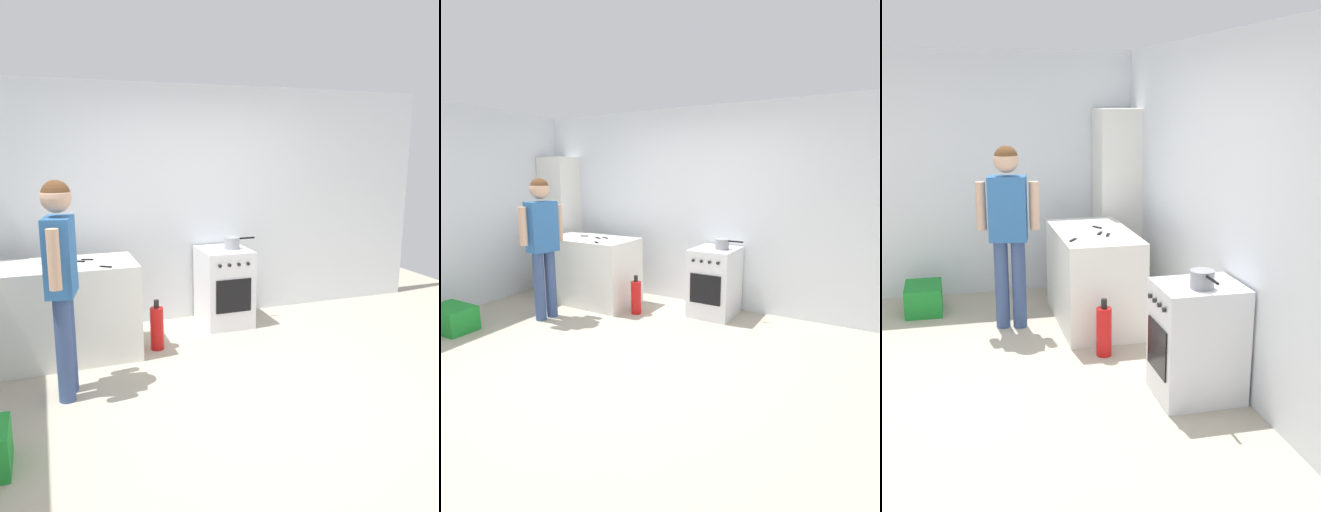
# 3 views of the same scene
# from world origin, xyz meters

# --- Properties ---
(ground_plane) EXTENTS (8.00, 8.00, 0.00)m
(ground_plane) POSITION_xyz_m (0.00, 0.00, 0.00)
(ground_plane) COLOR #ADA38E
(back_wall) EXTENTS (6.00, 0.10, 2.60)m
(back_wall) POSITION_xyz_m (0.00, 1.95, 1.30)
(back_wall) COLOR silver
(back_wall) RESTS_ON ground
(side_wall_left) EXTENTS (0.10, 3.10, 2.60)m
(side_wall_left) POSITION_xyz_m (-2.60, 0.40, 1.30)
(side_wall_left) COLOR silver
(side_wall_left) RESTS_ON ground
(counter_unit) EXTENTS (1.30, 0.70, 0.90)m
(counter_unit) POSITION_xyz_m (-1.35, 1.20, 0.45)
(counter_unit) COLOR silver
(counter_unit) RESTS_ON ground
(oven_left) EXTENTS (0.52, 0.62, 0.85)m
(oven_left) POSITION_xyz_m (0.35, 1.58, 0.43)
(oven_left) COLOR silver
(oven_left) RESTS_ON ground
(pot) EXTENTS (0.35, 0.17, 0.13)m
(pot) POSITION_xyz_m (0.44, 1.56, 0.91)
(pot) COLOR gray
(pot) RESTS_ON oven_left
(knife_utility) EXTENTS (0.23, 0.15, 0.01)m
(knife_utility) POSITION_xyz_m (-1.53, 1.24, 0.90)
(knife_utility) COLOR silver
(knife_utility) RESTS_ON counter_unit
(knife_carving) EXTENTS (0.32, 0.15, 0.01)m
(knife_carving) POSITION_xyz_m (-1.21, 1.32, 0.90)
(knife_carving) COLOR silver
(knife_carving) RESTS_ON counter_unit
(knife_bread) EXTENTS (0.33, 0.18, 0.01)m
(knife_bread) POSITION_xyz_m (-1.30, 1.27, 0.90)
(knife_bread) COLOR silver
(knife_bread) RESTS_ON counter_unit
(knife_paring) EXTENTS (0.19, 0.14, 0.01)m
(knife_paring) POSITION_xyz_m (-1.02, 0.95, 0.91)
(knife_paring) COLOR silver
(knife_paring) RESTS_ON counter_unit
(person) EXTENTS (0.26, 0.56, 1.71)m
(person) POSITION_xyz_m (-1.39, 0.41, 1.03)
(person) COLOR #384C7A
(person) RESTS_ON ground
(fire_extinguisher) EXTENTS (0.13, 0.13, 0.50)m
(fire_extinguisher) POSITION_xyz_m (-0.52, 1.10, 0.22)
(fire_extinguisher) COLOR red
(fire_extinguisher) RESTS_ON ground
(recycling_crate_lower) EXTENTS (0.52, 0.36, 0.28)m
(recycling_crate_lower) POSITION_xyz_m (-2.04, -0.41, 0.14)
(recycling_crate_lower) COLOR #1E842D
(recycling_crate_lower) RESTS_ON ground
(larder_cabinet) EXTENTS (0.48, 0.44, 2.00)m
(larder_cabinet) POSITION_xyz_m (-2.30, 1.68, 1.00)
(larder_cabinet) COLOR silver
(larder_cabinet) RESTS_ON ground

